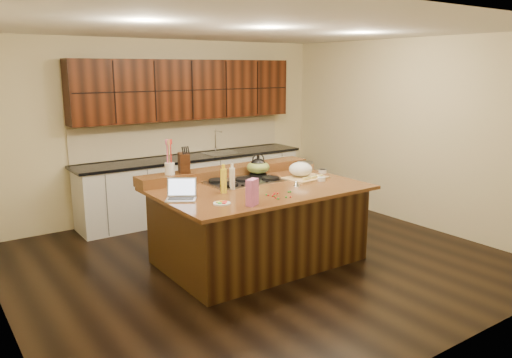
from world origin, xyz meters
TOP-DOWN VIEW (x-y plane):
  - room at (0.00, 0.00)m, footprint 5.52×5.02m
  - island at (0.00, 0.00)m, footprint 2.40×1.60m
  - back_ledge at (0.00, 0.70)m, footprint 2.40×0.30m
  - cooktop at (0.00, 0.30)m, footprint 0.92×0.52m
  - back_counter at (0.30, 2.23)m, footprint 3.70×0.66m
  - kettle at (0.30, 0.43)m, footprint 0.25×0.25m
  - green_bowl at (0.30, 0.43)m, footprint 0.34×0.34m
  - laptop at (-1.00, 0.01)m, footprint 0.40×0.38m
  - oil_bottle at (-0.49, -0.03)m, footprint 0.08×0.08m
  - vinegar_bottle at (-0.33, 0.06)m, footprint 0.08×0.08m
  - wooden_tray at (0.70, 0.05)m, footprint 0.54×0.43m
  - ramekin_a at (0.81, -0.20)m, footprint 0.11×0.11m
  - ramekin_b at (1.15, 0.15)m, footprint 0.11×0.11m
  - ramekin_c at (1.15, 0.15)m, footprint 0.13×0.13m
  - strainer_bowl at (1.08, 0.43)m, footprint 0.26×0.26m
  - kitchen_timer at (0.38, -0.24)m, footprint 0.08×0.08m
  - pink_bag at (-0.52, -0.63)m, footprint 0.16×0.13m
  - candy_plate at (-0.75, -0.41)m, footprint 0.18×0.18m
  - package_box at (-0.88, 0.11)m, footprint 0.11×0.09m
  - utensil_crock at (-0.80, 0.70)m, footprint 0.15×0.15m
  - knife_block at (-0.61, 0.70)m, footprint 0.17×0.22m
  - gumdrop_0 at (-0.04, -0.42)m, footprint 0.02×0.02m
  - gumdrop_1 at (-0.17, -0.61)m, footprint 0.02×0.02m
  - gumdrop_2 at (-0.17, -0.55)m, footprint 0.02×0.02m
  - gumdrop_3 at (0.12, -0.44)m, footprint 0.02×0.02m
  - gumdrop_4 at (-0.10, -0.44)m, footprint 0.02×0.02m
  - gumdrop_5 at (0.10, -0.44)m, footprint 0.02×0.02m
  - gumdrop_6 at (-0.15, -0.47)m, footprint 0.02×0.02m
  - gumdrop_7 at (-0.14, -0.50)m, footprint 0.02×0.02m
  - gumdrop_8 at (-0.02, -0.62)m, footprint 0.02×0.02m
  - gumdrop_9 at (-0.18, -0.40)m, footprint 0.02×0.02m
  - gumdrop_10 at (-0.17, -0.43)m, footprint 0.02×0.02m
  - gumdrop_11 at (-0.06, -0.60)m, footprint 0.02×0.02m
  - gumdrop_12 at (-0.06, -0.40)m, footprint 0.02×0.02m

SIDE VIEW (x-z plane):
  - island at x=0.00m, z-range 0.00..0.92m
  - candy_plate at x=-0.75m, z-range 0.92..0.93m
  - gumdrop_0 at x=-0.04m, z-range 0.92..0.94m
  - gumdrop_1 at x=-0.17m, z-range 0.92..0.94m
  - gumdrop_2 at x=-0.17m, z-range 0.92..0.94m
  - gumdrop_3 at x=0.12m, z-range 0.92..0.94m
  - gumdrop_4 at x=-0.10m, z-range 0.92..0.94m
  - gumdrop_5 at x=0.10m, z-range 0.92..0.94m
  - gumdrop_6 at x=-0.15m, z-range 0.92..0.94m
  - gumdrop_7 at x=-0.14m, z-range 0.92..0.94m
  - gumdrop_8 at x=-0.02m, z-range 0.92..0.94m
  - gumdrop_9 at x=-0.18m, z-range 0.92..0.94m
  - gumdrop_10 at x=-0.17m, z-range 0.92..0.94m
  - gumdrop_11 at x=-0.06m, z-range 0.92..0.94m
  - gumdrop_12 at x=-0.06m, z-range 0.92..0.94m
  - cooktop at x=0.00m, z-range 0.91..0.96m
  - ramekin_a at x=0.81m, z-range 0.92..0.96m
  - ramekin_b at x=1.15m, z-range 0.92..0.96m
  - ramekin_c at x=1.15m, z-range 0.92..0.96m
  - kitchen_timer at x=0.38m, z-range 0.92..0.99m
  - strainer_bowl at x=1.08m, z-range 0.92..1.01m
  - laptop at x=-1.00m, z-range 0.87..1.09m
  - back_ledge at x=0.00m, z-range 0.92..1.04m
  - back_counter at x=0.30m, z-range -0.22..2.18m
  - package_box at x=-0.88m, z-range 0.92..1.06m
  - wooden_tray at x=0.70m, z-range 0.91..1.11m
  - vinegar_bottle at x=-0.33m, z-range 0.92..1.17m
  - green_bowl at x=0.30m, z-range 0.97..1.13m
  - pink_bag at x=-0.52m, z-range 0.92..1.19m
  - oil_bottle at x=-0.49m, z-range 0.92..1.19m
  - kettle at x=0.30m, z-range 0.97..1.16m
  - utensil_crock at x=-0.80m, z-range 1.04..1.18m
  - knife_block at x=-0.61m, z-range 1.04..1.28m
  - room at x=0.00m, z-range -0.01..2.71m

